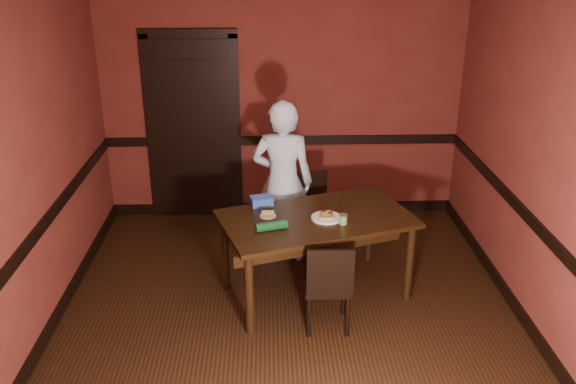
{
  "coord_description": "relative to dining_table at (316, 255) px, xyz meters",
  "views": [
    {
      "loc": [
        -0.16,
        -4.4,
        3.04
      ],
      "look_at": [
        0.0,
        0.35,
        1.05
      ],
      "focal_mm": 38.0,
      "sensor_mm": 36.0,
      "label": 1
    }
  ],
  "objects": [
    {
      "name": "dining_table",
      "position": [
        0.0,
        0.0,
        0.0
      ],
      "size": [
        1.86,
        1.4,
        0.77
      ],
      "primitive_type": "cube",
      "rotation": [
        0.0,
        0.0,
        0.32
      ],
      "color": "black",
      "rests_on": "floor"
    },
    {
      "name": "wall_right",
      "position": [
        1.75,
        -0.44,
        0.96
      ],
      "size": [
        0.02,
        4.5,
        2.7
      ],
      "primitive_type": "cube",
      "color": "maroon",
      "rests_on": "ground"
    },
    {
      "name": "baseboard_right",
      "position": [
        1.73,
        -0.44,
        -0.33
      ],
      "size": [
        0.03,
        4.5,
        0.12
      ],
      "primitive_type": "cube",
      "color": "black",
      "rests_on": "ground"
    },
    {
      "name": "door",
      "position": [
        -1.25,
        1.77,
        0.71
      ],
      "size": [
        1.05,
        0.07,
        2.2
      ],
      "color": "black",
      "rests_on": "ground"
    },
    {
      "name": "wall_left",
      "position": [
        -2.25,
        -0.44,
        0.96
      ],
      "size": [
        0.02,
        4.5,
        2.7
      ],
      "primitive_type": "cube",
      "color": "maroon",
      "rests_on": "ground"
    },
    {
      "name": "sandwich_plate",
      "position": [
        0.08,
        -0.04,
        0.41
      ],
      "size": [
        0.26,
        0.26,
        0.07
      ],
      "rotation": [
        0.0,
        0.0,
        0.31
      ],
      "color": "white",
      "rests_on": "dining_table"
    },
    {
      "name": "dado_left",
      "position": [
        -2.24,
        -0.44,
        0.51
      ],
      "size": [
        0.03,
        4.5,
        0.1
      ],
      "primitive_type": "cube",
      "color": "black",
      "rests_on": "ground"
    },
    {
      "name": "wall_front",
      "position": [
        -0.25,
        -2.69,
        0.96
      ],
      "size": [
        4.0,
        0.02,
        2.7
      ],
      "primitive_type": "cube",
      "color": "maroon",
      "rests_on": "ground"
    },
    {
      "name": "food_tub",
      "position": [
        -0.48,
        0.26,
        0.43
      ],
      "size": [
        0.23,
        0.18,
        0.09
      ],
      "rotation": [
        0.0,
        0.0,
        0.24
      ],
      "color": "blue",
      "rests_on": "dining_table"
    },
    {
      "name": "baseboard_left",
      "position": [
        -2.24,
        -0.44,
        -0.33
      ],
      "size": [
        0.03,
        4.5,
        0.12
      ],
      "primitive_type": "cube",
      "color": "black",
      "rests_on": "ground"
    },
    {
      "name": "dado_right",
      "position": [
        1.73,
        -0.44,
        0.51
      ],
      "size": [
        0.03,
        4.5,
        0.1
      ],
      "primitive_type": "cube",
      "color": "black",
      "rests_on": "ground"
    },
    {
      "name": "wall_back",
      "position": [
        -0.25,
        1.81,
        0.96
      ],
      "size": [
        4.0,
        0.02,
        2.7
      ],
      "primitive_type": "cube",
      "color": "maroon",
      "rests_on": "ground"
    },
    {
      "name": "dado_back",
      "position": [
        -0.25,
        1.79,
        0.51
      ],
      "size": [
        4.0,
        0.03,
        0.1
      ],
      "primitive_type": "cube",
      "color": "black",
      "rests_on": "ground"
    },
    {
      "name": "sauce_jar",
      "position": [
        0.22,
        -0.15,
        0.43
      ],
      "size": [
        0.07,
        0.07,
        0.09
      ],
      "rotation": [
        0.0,
        0.0,
        0.36
      ],
      "color": "#5A933F",
      "rests_on": "dining_table"
    },
    {
      "name": "cheese_saucer",
      "position": [
        -0.43,
        0.01,
        0.4
      ],
      "size": [
        0.15,
        0.15,
        0.05
      ],
      "rotation": [
        0.0,
        0.0,
        0.37
      ],
      "color": "white",
      "rests_on": "dining_table"
    },
    {
      "name": "chair_near",
      "position": [
        0.06,
        -0.51,
        0.02
      ],
      "size": [
        0.38,
        0.38,
        0.81
      ],
      "primitive_type": null,
      "rotation": [
        0.0,
        0.0,
        3.12
      ],
      "color": "black",
      "rests_on": "floor"
    },
    {
      "name": "floor",
      "position": [
        -0.25,
        -0.44,
        -0.39
      ],
      "size": [
        4.0,
        4.5,
        0.01
      ],
      "primitive_type": "cube",
      "color": "black",
      "rests_on": "ground"
    },
    {
      "name": "wrapped_veg",
      "position": [
        -0.4,
        -0.25,
        0.42
      ],
      "size": [
        0.28,
        0.15,
        0.08
      ],
      "primitive_type": "cylinder",
      "rotation": [
        0.0,
        1.57,
        0.27
      ],
      "color": "#0F3F1C",
      "rests_on": "dining_table"
    },
    {
      "name": "person",
      "position": [
        -0.28,
        0.7,
        0.44
      ],
      "size": [
        0.64,
        0.46,
        1.64
      ],
      "primitive_type": "imported",
      "rotation": [
        0.0,
        0.0,
        3.02
      ],
      "color": "silver",
      "rests_on": "floor"
    },
    {
      "name": "baseboard_back",
      "position": [
        -0.25,
        1.79,
        -0.33
      ],
      "size": [
        4.0,
        0.03,
        0.12
      ],
      "primitive_type": "cube",
      "color": "black",
      "rests_on": "ground"
    },
    {
      "name": "chair_far",
      "position": [
        -0.09,
        0.62,
        0.05
      ],
      "size": [
        0.52,
        0.52,
        0.88
      ],
      "primitive_type": null,
      "rotation": [
        0.0,
        0.0,
        0.32
      ],
      "color": "black",
      "rests_on": "floor"
    }
  ]
}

